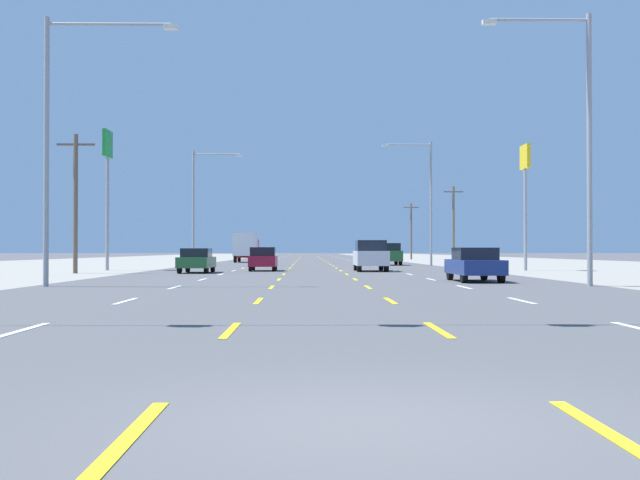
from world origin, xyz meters
TOP-DOWN VIEW (x-y plane):
  - ground_plane at (0.00, 66.00)m, footprint 572.00×572.00m
  - lot_apron_left at (-24.75, 66.00)m, footprint 28.00×440.00m
  - lot_apron_right at (24.75, 66.00)m, footprint 28.00×440.00m
  - lane_markings at (0.00, 104.50)m, footprint 10.64×227.60m
  - signal_span_wire at (0.01, 8.22)m, footprint 26.62×0.52m
  - sedan_far_right_nearest at (6.76, 27.21)m, footprint 1.80×4.50m
  - sedan_far_left_near at (-7.05, 40.26)m, footprint 1.80×4.50m
  - suv_inner_right_mid at (3.62, 43.61)m, footprint 1.98×4.90m
  - hatchback_inner_left_midfar at (-3.32, 44.43)m, footprint 1.72×3.90m
  - suv_far_right_far at (6.91, 63.51)m, footprint 1.98×4.90m
  - box_truck_far_left_farther at (-7.23, 80.25)m, footprint 2.40×7.20m
  - pole_sign_left_row_1 at (-13.86, 46.05)m, footprint 0.24×1.85m
  - pole_sign_right_row_1 at (13.96, 44.82)m, footprint 0.24×1.77m
  - streetlight_left_row_0 at (-9.61, 22.82)m, footprint 4.96×0.26m
  - streetlight_right_row_0 at (9.75, 22.82)m, footprint 4.13×0.26m
  - streetlight_left_row_1 at (-9.72, 59.95)m, footprint 4.26×0.26m
  - streetlight_right_row_1 at (9.75, 59.95)m, footprint 4.26×0.26m
  - utility_pole_left_row_0 at (-13.93, 39.15)m, footprint 2.20×0.26m
  - utility_pole_right_row_1 at (15.64, 78.73)m, footprint 2.20×0.26m
  - utility_pole_right_row_2 at (14.67, 106.11)m, footprint 2.20×0.26m

SIDE VIEW (x-z plane):
  - ground_plane at x=0.00m, z-range 0.00..0.00m
  - lot_apron_left at x=-24.75m, z-range 0.00..0.01m
  - lot_apron_right at x=24.75m, z-range 0.00..0.01m
  - lane_markings at x=0.00m, z-range 0.00..0.01m
  - sedan_far_right_nearest at x=6.76m, z-range 0.03..1.49m
  - sedan_far_left_near at x=-7.05m, z-range 0.03..1.49m
  - hatchback_inner_left_midfar at x=-3.32m, z-range 0.01..1.55m
  - suv_inner_right_mid at x=3.62m, z-range 0.04..2.02m
  - suv_far_right_far at x=6.91m, z-range 0.04..2.02m
  - box_truck_far_left_farther at x=-7.23m, z-range 0.22..3.45m
  - utility_pole_left_row_0 at x=-13.93m, z-range 0.19..8.29m
  - utility_pole_right_row_2 at x=14.67m, z-range 0.19..8.35m
  - utility_pole_right_row_1 at x=15.64m, z-range 0.19..8.56m
  - streetlight_left_row_1 at x=-9.72m, z-range 0.79..10.59m
  - signal_span_wire at x=0.01m, z-range 0.96..10.79m
  - streetlight_left_row_0 at x=-9.61m, z-range 0.87..10.90m
  - streetlight_right_row_0 at x=9.75m, z-range 0.78..11.05m
  - streetlight_right_row_1 at x=9.75m, z-range 0.80..11.45m
  - pole_sign_right_row_1 at x=13.96m, z-range 2.01..10.33m
  - pole_sign_left_row_1 at x=-13.86m, z-range 2.32..11.72m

